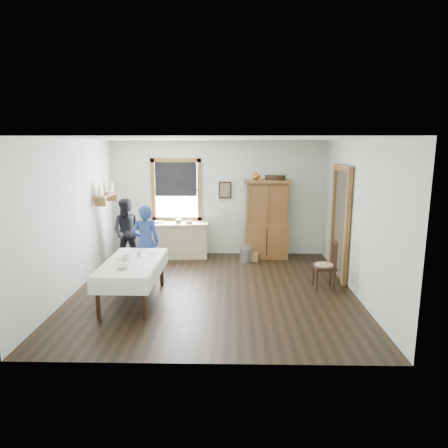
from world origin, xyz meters
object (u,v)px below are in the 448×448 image
object	(u,v)px
woman_blue	(146,245)
figure_dark	(128,234)
wicker_basket	(252,256)
pail	(246,255)
spindle_chair	(325,264)
china_hutch	(266,219)
dining_table	(133,281)
work_counter	(177,240)

from	to	relation	value
woman_blue	figure_dark	distance (m)	1.13
wicker_basket	figure_dark	xyz separation A→B (m)	(-2.73, -0.31, 0.58)
wicker_basket	woman_blue	size ratio (longest dim) A/B	0.23
pail	spindle_chair	bearing A→B (deg)	-51.31
china_hutch	dining_table	world-z (taller)	china_hutch
dining_table	china_hutch	bearing A→B (deg)	47.76
spindle_chair	figure_dark	size ratio (longest dim) A/B	0.68
pail	figure_dark	distance (m)	2.66
dining_table	spindle_chair	world-z (taller)	spindle_chair
dining_table	pail	world-z (taller)	dining_table
wicker_basket	figure_dark	bearing A→B (deg)	-173.44
china_hutch	woman_blue	size ratio (longest dim) A/B	1.34
spindle_chair	pail	size ratio (longest dim) A/B	2.95
china_hutch	spindle_chair	bearing A→B (deg)	-66.50
china_hutch	figure_dark	size ratio (longest dim) A/B	1.34
work_counter	woman_blue	world-z (taller)	woman_blue
dining_table	pail	size ratio (longest dim) A/B	5.59
spindle_chair	woman_blue	distance (m)	3.42
pail	work_counter	bearing A→B (deg)	168.73
woman_blue	dining_table	bearing A→B (deg)	77.14
pail	wicker_basket	bearing A→B (deg)	26.02
spindle_chair	wicker_basket	size ratio (longest dim) A/B	2.89
woman_blue	china_hutch	bearing A→B (deg)	-161.83
work_counter	dining_table	distance (m)	2.71
pail	woman_blue	size ratio (longest dim) A/B	0.23
china_hutch	wicker_basket	xyz separation A→B (m)	(-0.34, -0.28, -0.81)
china_hutch	dining_table	size ratio (longest dim) A/B	1.04
dining_table	woman_blue	xyz separation A→B (m)	(-0.02, 1.15, 0.33)
spindle_chair	pail	world-z (taller)	spindle_chair
pail	figure_dark	size ratio (longest dim) A/B	0.23
china_hutch	woman_blue	xyz separation A→B (m)	(-2.48, -1.55, -0.23)
pail	wicker_basket	size ratio (longest dim) A/B	0.98
woman_blue	figure_dark	bearing A→B (deg)	-72.22
spindle_chair	figure_dark	bearing A→B (deg)	158.89
china_hutch	spindle_chair	distance (m)	2.29
woman_blue	work_counter	bearing A→B (deg)	-118.73
work_counter	dining_table	size ratio (longest dim) A/B	0.82
spindle_chair	figure_dark	distance (m)	4.23
china_hutch	dining_table	xyz separation A→B (m)	(-2.46, -2.71, -0.56)
china_hutch	pail	world-z (taller)	china_hutch
work_counter	woman_blue	xyz separation A→B (m)	(-0.40, -1.52, 0.27)
china_hutch	figure_dark	world-z (taller)	china_hutch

